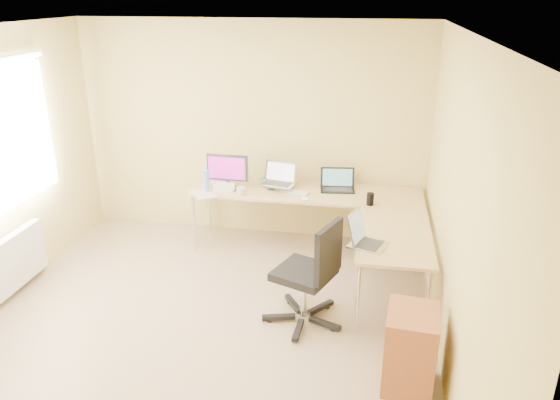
% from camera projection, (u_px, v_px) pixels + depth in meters
% --- Properties ---
extents(floor, '(4.50, 4.50, 0.00)m').
position_uv_depth(floor, '(199.00, 332.00, 4.80)').
color(floor, '#9F8563').
rests_on(floor, ground).
extents(ceiling, '(4.50, 4.50, 0.00)m').
position_uv_depth(ceiling, '(179.00, 32.00, 3.85)').
color(ceiling, white).
rests_on(ceiling, ground).
extents(wall_back, '(4.50, 0.00, 4.50)m').
position_uv_depth(wall_back, '(252.00, 132.00, 6.38)').
color(wall_back, '#D2C26A').
rests_on(wall_back, ground).
extents(wall_front, '(4.50, 0.00, 4.50)m').
position_uv_depth(wall_front, '(16.00, 389.00, 2.27)').
color(wall_front, '#D2C26A').
rests_on(wall_front, ground).
extents(wall_right, '(0.00, 4.50, 4.50)m').
position_uv_depth(wall_right, '(457.00, 217.00, 3.98)').
color(wall_right, '#D2C26A').
rests_on(wall_right, ground).
extents(desk_main, '(2.65, 0.70, 0.73)m').
position_uv_depth(desk_main, '(306.00, 220.00, 6.24)').
color(desk_main, tan).
rests_on(desk_main, ground).
extents(desk_return, '(0.70, 1.30, 0.73)m').
position_uv_depth(desk_return, '(392.00, 268.00, 5.17)').
color(desk_return, tan).
rests_on(desk_return, ground).
extents(monitor, '(0.49, 0.17, 0.42)m').
position_uv_depth(monitor, '(228.00, 172.00, 6.11)').
color(monitor, '#272727').
rests_on(monitor, desk_main).
extents(book_stack, '(0.31, 0.36, 0.05)m').
position_uv_depth(book_stack, '(272.00, 183.00, 6.30)').
color(book_stack, '#1A826C').
rests_on(book_stack, desk_main).
extents(laptop_center, '(0.44, 0.37, 0.25)m').
position_uv_depth(laptop_center, '(278.00, 175.00, 6.11)').
color(laptop_center, '#ABABAB').
rests_on(laptop_center, desk_main).
extents(laptop_black, '(0.42, 0.33, 0.25)m').
position_uv_depth(laptop_black, '(338.00, 180.00, 6.09)').
color(laptop_black, black).
rests_on(laptop_black, desk_main).
extents(keyboard, '(0.41, 0.23, 0.02)m').
position_uv_depth(keyboard, '(293.00, 191.00, 6.08)').
color(keyboard, silver).
rests_on(keyboard, desk_main).
extents(mouse, '(0.12, 0.09, 0.04)m').
position_uv_depth(mouse, '(305.00, 199.00, 5.83)').
color(mouse, white).
rests_on(mouse, desk_main).
extents(mug, '(0.12, 0.12, 0.10)m').
position_uv_depth(mug, '(241.00, 191.00, 5.97)').
color(mug, silver).
rests_on(mug, desk_main).
extents(cd_stack, '(0.14, 0.14, 0.03)m').
position_uv_depth(cd_stack, '(265.00, 188.00, 6.18)').
color(cd_stack, white).
rests_on(cd_stack, desk_main).
extents(water_bottle, '(0.08, 0.08, 0.25)m').
position_uv_depth(water_bottle, '(206.00, 181.00, 6.05)').
color(water_bottle, '#5A9CCF').
rests_on(water_bottle, desk_main).
extents(papers, '(0.35, 0.39, 0.01)m').
position_uv_depth(papers, '(205.00, 194.00, 6.02)').
color(papers, beige).
rests_on(papers, desk_main).
extents(white_box, '(0.29, 0.25, 0.09)m').
position_uv_depth(white_box, '(224.00, 186.00, 6.15)').
color(white_box, white).
rests_on(white_box, desk_main).
extents(desk_fan, '(0.25, 0.25, 0.25)m').
position_uv_depth(desk_fan, '(213.00, 174.00, 6.30)').
color(desk_fan, white).
rests_on(desk_fan, desk_main).
extents(black_cup, '(0.10, 0.10, 0.13)m').
position_uv_depth(black_cup, '(370.00, 199.00, 5.69)').
color(black_cup, black).
rests_on(black_cup, desk_main).
extents(laptop_return, '(0.45, 0.40, 0.25)m').
position_uv_depth(laptop_return, '(369.00, 233.00, 4.76)').
color(laptop_return, silver).
rests_on(laptop_return, desk_return).
extents(office_chair, '(0.81, 0.81, 1.04)m').
position_uv_depth(office_chair, '(304.00, 273.00, 4.80)').
color(office_chair, black).
rests_on(office_chair, ground).
extents(cabinet, '(0.41, 0.49, 0.64)m').
position_uv_depth(cabinet, '(410.00, 349.00, 4.01)').
color(cabinet, brown).
rests_on(cabinet, ground).
extents(radiator, '(0.09, 0.80, 0.55)m').
position_uv_depth(radiator, '(17.00, 259.00, 5.37)').
color(radiator, white).
rests_on(radiator, ground).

